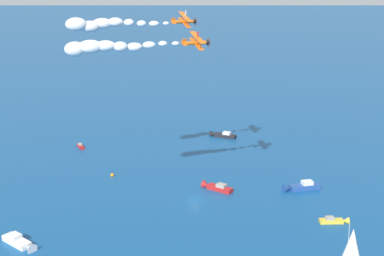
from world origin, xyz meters
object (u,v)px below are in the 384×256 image
object	(u,v)px
biplane_lead	(185,21)
motorboat_mid_cluster	(216,187)
motorboat_far_port	(20,243)
wingwalker_lead	(186,13)
sailboat_offshore	(352,246)
motorboat_outer_ring_b	(300,187)
biplane_wingman	(197,42)
motorboat_far_stbd	(222,135)
marker_buoy	(112,175)
wingwalker_wingman	(198,34)
motorboat_outer_ring_c	(81,147)
motorboat_trailing	(335,221)

from	to	relation	value
biplane_lead	motorboat_mid_cluster	bearing A→B (deg)	11.86
motorboat_far_port	wingwalker_lead	xyz separation A→B (m)	(27.91, 40.55, 48.46)
sailboat_offshore	motorboat_outer_ring_b	size ratio (longest dim) A/B	0.86
biplane_wingman	motorboat_far_stbd	bearing A→B (deg)	95.63
motorboat_outer_ring_b	biplane_wingman	distance (m)	54.31
marker_buoy	wingwalker_wingman	distance (m)	58.34
motorboat_far_stbd	motorboat_outer_ring_c	distance (m)	51.96
motorboat_far_stbd	motorboat_mid_cluster	size ratio (longest dim) A/B	1.07
biplane_wingman	wingwalker_wingman	size ratio (longest dim) A/B	4.60
wingwalker_lead	wingwalker_wingman	distance (m)	16.59
motorboat_far_stbd	biplane_lead	world-z (taller)	biplane_lead
motorboat_far_port	motorboat_far_stbd	distance (m)	96.80
biplane_wingman	motorboat_outer_ring_b	bearing A→B (deg)	42.05
motorboat_far_stbd	motorboat_outer_ring_c	size ratio (longest dim) A/B	1.90
motorboat_far_port	wingwalker_wingman	distance (m)	62.42
motorboat_far_port	biplane_lead	size ratio (longest dim) A/B	1.48
motorboat_mid_cluster	marker_buoy	distance (m)	32.57
motorboat_far_stbd	biplane_lead	bearing A→B (deg)	-90.35
sailboat_offshore	motorboat_trailing	size ratio (longest dim) A/B	1.26
biplane_lead	wingwalker_lead	size ratio (longest dim) A/B	3.91
motorboat_trailing	motorboat_outer_ring_b	xyz separation A→B (m)	(-9.74, 19.14, 0.28)
marker_buoy	wingwalker_wingman	xyz separation A→B (m)	(31.24, -19.27, 45.34)
sailboat_offshore	wingwalker_lead	xyz separation A→B (m)	(-44.05, 30.33, 44.99)
sailboat_offshore	motorboat_trailing	world-z (taller)	sailboat_offshore
motorboat_trailing	motorboat_mid_cluster	distance (m)	35.48
motorboat_trailing	marker_buoy	bearing A→B (deg)	166.64
biplane_wingman	wingwalker_wingman	distance (m)	2.15
motorboat_mid_cluster	sailboat_offshore	bearing A→B (deg)	-42.23
motorboat_mid_cluster	marker_buoy	xyz separation A→B (m)	(-32.49, 2.28, -0.34)
motorboat_trailing	motorboat_outer_ring_c	xyz separation A→B (m)	(-86.69, 38.25, -0.11)
sailboat_offshore	motorboat_outer_ring_c	bearing A→B (deg)	147.29
motorboat_far_port	motorboat_far_stbd	bearing A→B (deg)	73.28
marker_buoy	wingwalker_wingman	bearing A→B (deg)	-31.67
biplane_wingman	marker_buoy	bearing A→B (deg)	148.70
marker_buoy	wingwalker_lead	distance (m)	54.81
motorboat_far_stbd	wingwalker_lead	bearing A→B (deg)	-89.93
motorboat_outer_ring_c	motorboat_outer_ring_b	bearing A→B (deg)	-13.94
marker_buoy	sailboat_offshore	bearing A→B (deg)	-27.02
motorboat_trailing	motorboat_outer_ring_c	world-z (taller)	motorboat_trailing
motorboat_outer_ring_c	marker_buoy	size ratio (longest dim) A/B	2.57
motorboat_far_port	wingwalker_lead	distance (m)	69.08
sailboat_offshore	marker_buoy	world-z (taller)	sailboat_offshore
wingwalker_lead	biplane_wingman	xyz separation A→B (m)	(6.47, -14.19, -5.58)
marker_buoy	wingwalker_lead	xyz separation A→B (m)	(24.39, -4.58, 48.87)
biplane_lead	motorboat_far_stbd	bearing A→B (deg)	89.65
marker_buoy	wingwalker_lead	world-z (taller)	wingwalker_lead
motorboat_far_stbd	sailboat_offshore	size ratio (longest dim) A/B	1.09
sailboat_offshore	motorboat_outer_ring_c	distance (m)	106.70
biplane_lead	wingwalker_wingman	xyz separation A→B (m)	(7.23, -15.21, -1.43)
motorboat_trailing	motorboat_far_stbd	bearing A→B (deg)	123.06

